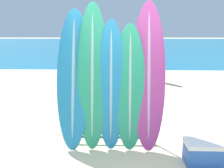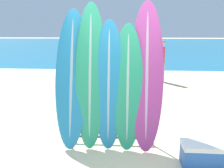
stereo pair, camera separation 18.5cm
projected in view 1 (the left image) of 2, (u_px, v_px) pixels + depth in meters
ground_plane at (131, 158)px, 3.44m from camera, size 160.00×160.00×0.00m
ocean_water at (121, 43)px, 39.56m from camera, size 120.00×60.00×0.01m
surfboard_rack at (110, 119)px, 3.78m from camera, size 1.60×0.04×0.88m
surfboard_slot_0 at (73, 78)px, 3.69m from camera, size 0.57×0.70×2.34m
surfboard_slot_1 at (92, 76)px, 3.65m from camera, size 0.52×0.58×2.44m
surfboard_slot_2 at (111, 85)px, 3.64m from camera, size 0.49×0.48×2.15m
surfboard_slot_3 at (130, 87)px, 3.64m from camera, size 0.51×0.51×2.08m
surfboard_slot_4 at (149, 75)px, 3.64m from camera, size 0.56×0.68×2.46m
person_near_water at (102, 62)px, 7.94m from camera, size 0.27×0.22×1.61m
person_mid_beach at (75, 55)px, 9.44m from camera, size 0.24×0.29×1.76m
person_far_left at (157, 59)px, 8.66m from camera, size 0.27×0.22×1.64m
cooler_box at (205, 153)px, 3.25m from camera, size 0.60×0.33×0.37m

